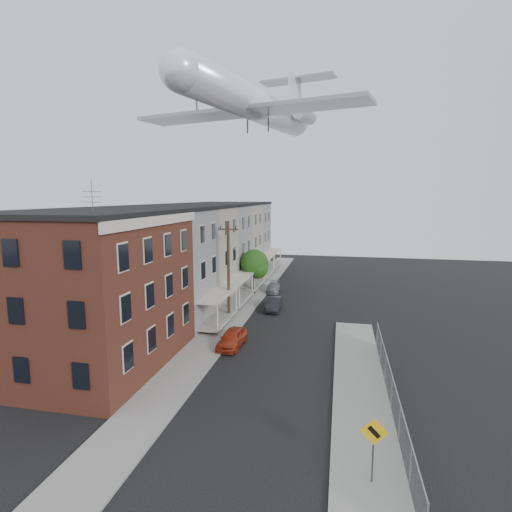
{
  "coord_description": "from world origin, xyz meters",
  "views": [
    {
      "loc": [
        4.1,
        -15.78,
        11.2
      ],
      "look_at": [
        -0.97,
        8.08,
        7.52
      ],
      "focal_mm": 28.0,
      "sensor_mm": 36.0,
      "label": 1
    }
  ],
  "objects_px": {
    "airplane": "(256,105)",
    "utility_pole": "(228,270)",
    "warning_sign": "(374,440)",
    "car_far": "(273,287)",
    "car_mid": "(274,304)",
    "car_near": "(232,338)",
    "street_tree": "(255,265)"
  },
  "relations": [
    {
      "from": "warning_sign",
      "to": "utility_pole",
      "type": "height_order",
      "value": "utility_pole"
    },
    {
      "from": "car_mid",
      "to": "airplane",
      "type": "height_order",
      "value": "airplane"
    },
    {
      "from": "car_near",
      "to": "airplane",
      "type": "height_order",
      "value": "airplane"
    },
    {
      "from": "street_tree",
      "to": "car_far",
      "type": "distance_m",
      "value": 3.81
    },
    {
      "from": "airplane",
      "to": "car_mid",
      "type": "bearing_deg",
      "value": 31.19
    },
    {
      "from": "utility_pole",
      "to": "car_mid",
      "type": "bearing_deg",
      "value": 49.69
    },
    {
      "from": "car_far",
      "to": "airplane",
      "type": "relative_size",
      "value": 0.15
    },
    {
      "from": "utility_pole",
      "to": "car_mid",
      "type": "distance_m",
      "value": 6.7
    },
    {
      "from": "utility_pole",
      "to": "car_near",
      "type": "xyz_separation_m",
      "value": [
        2.0,
        -6.21,
        -4.01
      ]
    },
    {
      "from": "street_tree",
      "to": "car_near",
      "type": "bearing_deg",
      "value": -84.08
    },
    {
      "from": "car_near",
      "to": "car_far",
      "type": "height_order",
      "value": "car_near"
    },
    {
      "from": "utility_pole",
      "to": "car_far",
      "type": "bearing_deg",
      "value": 79.37
    },
    {
      "from": "car_mid",
      "to": "car_far",
      "type": "xyz_separation_m",
      "value": [
        -1.28,
        7.48,
        -0.09
      ]
    },
    {
      "from": "car_near",
      "to": "airplane",
      "type": "distance_m",
      "value": 20.89
    },
    {
      "from": "street_tree",
      "to": "car_near",
      "type": "distance_m",
      "value": 16.45
    },
    {
      "from": "street_tree",
      "to": "airplane",
      "type": "distance_m",
      "value": 17.37
    },
    {
      "from": "warning_sign",
      "to": "car_mid",
      "type": "bearing_deg",
      "value": 108.54
    },
    {
      "from": "car_far",
      "to": "car_near",
      "type": "bearing_deg",
      "value": -94.88
    },
    {
      "from": "street_tree",
      "to": "car_near",
      "type": "relative_size",
      "value": 1.33
    },
    {
      "from": "warning_sign",
      "to": "utility_pole",
      "type": "relative_size",
      "value": 0.31
    },
    {
      "from": "car_near",
      "to": "airplane",
      "type": "relative_size",
      "value": 0.16
    },
    {
      "from": "street_tree",
      "to": "car_mid",
      "type": "xyz_separation_m",
      "value": [
        3.13,
        -5.85,
        -2.83
      ]
    },
    {
      "from": "car_mid",
      "to": "car_far",
      "type": "height_order",
      "value": "car_mid"
    },
    {
      "from": "utility_pole",
      "to": "car_far",
      "type": "xyz_separation_m",
      "value": [
        2.17,
        11.55,
        -4.14
      ]
    },
    {
      "from": "airplane",
      "to": "utility_pole",
      "type": "bearing_deg",
      "value": -121.07
    },
    {
      "from": "warning_sign",
      "to": "car_far",
      "type": "relative_size",
      "value": 0.76
    },
    {
      "from": "utility_pole",
      "to": "airplane",
      "type": "bearing_deg",
      "value": 58.93
    },
    {
      "from": "airplane",
      "to": "car_far",
      "type": "bearing_deg",
      "value": 88.03
    },
    {
      "from": "airplane",
      "to": "warning_sign",
      "type": "bearing_deg",
      "value": -67.17
    },
    {
      "from": "car_mid",
      "to": "car_far",
      "type": "bearing_deg",
      "value": 97.86
    },
    {
      "from": "car_mid",
      "to": "utility_pole",
      "type": "bearing_deg",
      "value": -132.2
    },
    {
      "from": "car_near",
      "to": "airplane",
      "type": "xyz_separation_m",
      "value": [
        -0.12,
        9.32,
        18.69
      ]
    }
  ]
}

